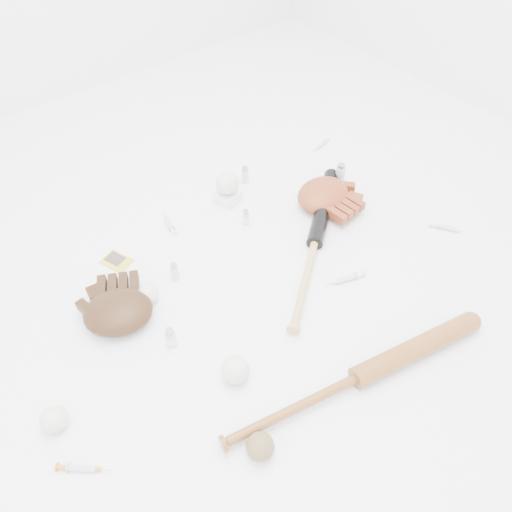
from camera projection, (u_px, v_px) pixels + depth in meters
bat_dark at (315, 242)px, 1.71m from camera, size 0.67×0.52×0.06m
bat_wood at (357, 378)px, 1.35m from camera, size 0.85×0.24×0.06m
glove_dark at (118, 312)px, 1.49m from camera, size 0.33×0.33×0.09m
glove_tan at (323, 195)px, 1.85m from camera, size 0.27×0.27×0.09m
trading_card at (117, 261)px, 1.68m from camera, size 0.10×0.11×0.01m
pedestal at (228, 197)px, 1.88m from camera, size 0.10×0.10×0.04m
baseball_on_pedestal at (227, 183)px, 1.83m from camera, size 0.09×0.09×0.09m
baseball_left at (54, 419)px, 1.27m from camera, size 0.07×0.07×0.07m
baseball_upper at (148, 294)px, 1.55m from camera, size 0.07×0.07×0.07m
baseball_mid at (235, 370)px, 1.36m from camera, size 0.08×0.08×0.08m
baseball_aged at (260, 446)px, 1.22m from camera, size 0.07×0.07×0.07m
syringe_0 at (82, 468)px, 1.21m from camera, size 0.13×0.12×0.02m
syringe_1 at (346, 279)px, 1.62m from camera, size 0.16×0.08×0.02m
syringe_2 at (169, 223)px, 1.80m from camera, size 0.06×0.15×0.02m
syringe_3 at (447, 228)px, 1.78m from camera, size 0.10×0.14×0.02m
syringe_4 at (321, 144)px, 2.13m from camera, size 0.13×0.05×0.02m
vial_0 at (246, 217)px, 1.79m from camera, size 0.02×0.02×0.06m
vial_1 at (245, 175)px, 1.95m from camera, size 0.03×0.03×0.07m
vial_2 at (175, 271)px, 1.61m from camera, size 0.03×0.03×0.07m
vial_3 at (340, 174)px, 1.94m from camera, size 0.04×0.04×0.09m
vial_4 at (171, 337)px, 1.44m from camera, size 0.03×0.03×0.07m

